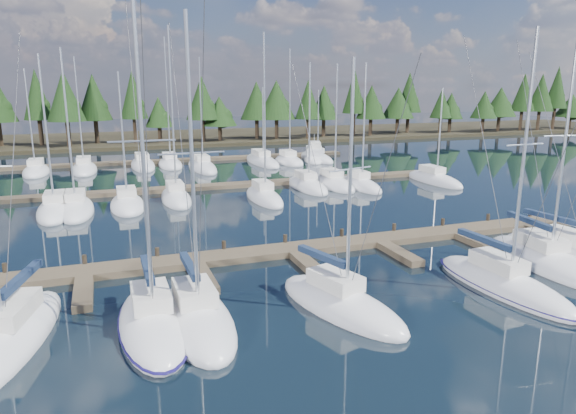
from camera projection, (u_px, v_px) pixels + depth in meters
name	position (u px, v px, depth m)	size (l,w,h in m)	color
ground	(242.00, 210.00, 43.03)	(260.00, 260.00, 0.00)	black
far_shore	(161.00, 138.00, 97.89)	(220.00, 30.00, 0.60)	black
main_dock	(294.00, 253.00, 31.41)	(44.00, 6.13, 0.90)	brown
back_docks	(200.00, 172.00, 60.91)	(50.00, 21.80, 0.40)	brown
front_sailboat_0	(11.00, 339.00, 20.58)	(4.67, 9.93, 13.35)	silver
front_sailboat_1	(153.00, 323.00, 21.93)	(2.98, 8.39, 14.73)	silver
front_sailboat_2	(197.00, 318.00, 22.39)	(3.07, 8.10, 13.76)	silver
front_sailboat_3	(340.00, 304.00, 23.88)	(4.85, 8.48, 12.14)	silver
front_sailboat_4	(503.00, 284.00, 26.25)	(3.21, 9.39, 13.58)	silver
front_sailboat_5	(544.00, 260.00, 29.84)	(4.04, 9.60, 13.70)	silver
front_sailboat_6	(575.00, 256.00, 30.57)	(3.99, 10.24, 13.04)	silver
back_sailboat_rows	(207.00, 177.00, 56.90)	(48.34, 33.28, 16.77)	silver
motor_yacht_right	(314.00, 157.00, 71.39)	(5.66, 9.05, 4.29)	silver
tree_line	(170.00, 103.00, 87.53)	(185.57, 11.51, 13.71)	black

